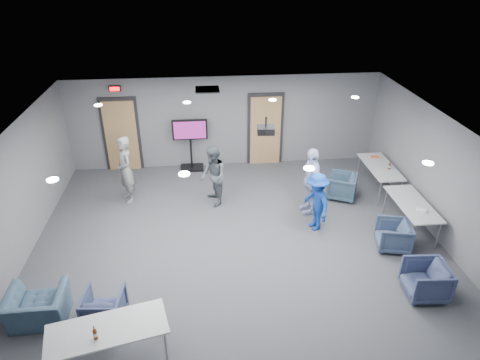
{
  "coord_description": "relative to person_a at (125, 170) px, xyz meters",
  "views": [
    {
      "loc": [
        -0.71,
        -7.8,
        5.77
      ],
      "look_at": [
        0.12,
        0.66,
        1.2
      ],
      "focal_mm": 32.0,
      "sensor_mm": 36.0,
      "label": 1
    }
  ],
  "objects": [
    {
      "name": "floor",
      "position": [
        2.66,
        -2.09,
        -0.87
      ],
      "size": [
        9.0,
        9.0,
        0.0
      ],
      "primitive_type": "plane",
      "color": "#36393E",
      "rests_on": "ground"
    },
    {
      "name": "ceiling",
      "position": [
        2.66,
        -2.09,
        1.83
      ],
      "size": [
        9.0,
        9.0,
        0.0
      ],
      "primitive_type": "plane",
      "rotation": [
        3.14,
        0.0,
        0.0
      ],
      "color": "silver",
      "rests_on": "wall_back"
    },
    {
      "name": "wall_back",
      "position": [
        2.66,
        1.91,
        0.48
      ],
      "size": [
        9.0,
        0.02,
        2.7
      ],
      "primitive_type": "cube",
      "color": "slate",
      "rests_on": "floor"
    },
    {
      "name": "wall_front",
      "position": [
        2.66,
        -6.09,
        0.48
      ],
      "size": [
        9.0,
        0.02,
        2.7
      ],
      "primitive_type": "cube",
      "color": "slate",
      "rests_on": "floor"
    },
    {
      "name": "wall_left",
      "position": [
        -1.84,
        -2.09,
        0.48
      ],
      "size": [
        0.02,
        8.0,
        2.7
      ],
      "primitive_type": "cube",
      "color": "slate",
      "rests_on": "floor"
    },
    {
      "name": "wall_right",
      "position": [
        7.16,
        -2.09,
        0.48
      ],
      "size": [
        0.02,
        8.0,
        2.7
      ],
      "primitive_type": "cube",
      "color": "slate",
      "rests_on": "floor"
    },
    {
      "name": "door_left",
      "position": [
        -0.34,
        1.86,
        0.19
      ],
      "size": [
        1.06,
        0.17,
        2.24
      ],
      "color": "black",
      "rests_on": "wall_back"
    },
    {
      "name": "door_right",
      "position": [
        3.86,
        1.86,
        0.19
      ],
      "size": [
        1.06,
        0.17,
        2.24
      ],
      "color": "black",
      "rests_on": "wall_back"
    },
    {
      "name": "exit_sign",
      "position": [
        -0.34,
        1.84,
        1.58
      ],
      "size": [
        0.32,
        0.08,
        0.16
      ],
      "color": "black",
      "rests_on": "wall_back"
    },
    {
      "name": "hvac_diffuser",
      "position": [
        2.16,
        0.71,
        1.81
      ],
      "size": [
        0.6,
        0.6,
        0.03
      ],
      "primitive_type": "cube",
      "color": "black",
      "rests_on": "ceiling"
    },
    {
      "name": "downlights",
      "position": [
        2.66,
        -2.09,
        1.81
      ],
      "size": [
        6.18,
        3.78,
        0.02
      ],
      "color": "white",
      "rests_on": "ceiling"
    },
    {
      "name": "person_a",
      "position": [
        0.0,
        0.0,
        0.0
      ],
      "size": [
        0.66,
        0.76,
        1.75
      ],
      "primitive_type": "imported",
      "rotation": [
        0.0,
        0.0,
        -1.1
      ],
      "color": "gray",
      "rests_on": "floor"
    },
    {
      "name": "person_b",
      "position": [
        2.2,
        -0.41,
        -0.09
      ],
      "size": [
        0.75,
        0.88,
        1.58
      ],
      "primitive_type": "imported",
      "rotation": [
        0.0,
        0.0,
        -1.35
      ],
      "color": "#4F585E",
      "rests_on": "floor"
    },
    {
      "name": "person_c",
      "position": [
        4.55,
        -1.0,
        -0.02
      ],
      "size": [
        0.5,
        1.04,
        1.71
      ],
      "primitive_type": "imported",
      "rotation": [
        0.0,
        0.0,
        -1.49
      ],
      "color": "#B5BFE8",
      "rests_on": "floor"
    },
    {
      "name": "person_d",
      "position": [
        4.5,
        -1.74,
        -0.16
      ],
      "size": [
        0.74,
        1.02,
        1.43
      ],
      "primitive_type": "imported",
      "rotation": [
        0.0,
        0.0,
        -1.33
      ],
      "color": "#173A96",
      "rests_on": "floor"
    },
    {
      "name": "chair_right_a",
      "position": [
        5.56,
        -0.41,
        -0.55
      ],
      "size": [
        0.95,
        0.94,
        0.66
      ],
      "primitive_type": "imported",
      "rotation": [
        0.0,
        0.0,
        -2.0
      ],
      "color": "#374D60",
      "rests_on": "floor"
    },
    {
      "name": "chair_right_b",
      "position": [
        6.01,
        -2.65,
        -0.56
      ],
      "size": [
        0.83,
        0.82,
        0.64
      ],
      "primitive_type": "imported",
      "rotation": [
        0.0,
        0.0,
        -1.79
      ],
      "color": "#3A4864",
      "rests_on": "floor"
    },
    {
      "name": "chair_right_c",
      "position": [
        6.01,
        -4.12,
        -0.53
      ],
      "size": [
        0.8,
        0.78,
        0.68
      ],
      "primitive_type": "imported",
      "rotation": [
        0.0,
        0.0,
        -1.64
      ],
      "color": "#394363",
      "rests_on": "floor"
    },
    {
      "name": "chair_front_a",
      "position": [
        0.14,
        -4.2,
        -0.56
      ],
      "size": [
        0.73,
        0.75,
        0.63
      ],
      "primitive_type": "imported",
      "rotation": [
        0.0,
        0.0,
        3.05
      ],
      "color": "#394263",
      "rests_on": "floor"
    },
    {
      "name": "chair_front_b",
      "position": [
        -1.01,
        -4.09,
        -0.56
      ],
      "size": [
        0.99,
        0.87,
        0.63
      ],
      "primitive_type": "imported",
      "rotation": [
        0.0,
        0.0,
        3.16
      ],
      "color": "#3E566B",
      "rests_on": "floor"
    },
    {
      "name": "table_right_a",
      "position": [
        6.66,
        -0.14,
        -0.19
      ],
      "size": [
        0.71,
        1.7,
        0.73
      ],
      "rotation": [
        0.0,
        0.0,
        1.57
      ],
      "color": "silver",
      "rests_on": "floor"
    },
    {
      "name": "table_right_b",
      "position": [
        6.66,
        -2.04,
        -0.19
      ],
      "size": [
        0.71,
        1.69,
        0.73
      ],
      "rotation": [
        0.0,
        0.0,
        1.57
      ],
      "color": "silver",
      "rests_on": "floor"
    },
    {
      "name": "table_front_left",
      "position": [
        0.4,
        -5.09,
        -0.19
      ],
      "size": [
        1.92,
        1.13,
        0.73
      ],
      "rotation": [
        0.0,
        0.0,
        0.23
      ],
      "color": "silver",
      "rests_on": "floor"
    },
    {
      "name": "bottle_front",
      "position": [
        0.27,
        -5.27,
        -0.05
      ],
      "size": [
        0.06,
        0.06,
        0.25
      ],
      "color": "#52230E",
      "rests_on": "table_front_left"
    },
    {
      "name": "bottle_right",
      "position": [
        6.81,
        -0.34,
        -0.06
      ],
      "size": [
        0.06,
        0.06,
        0.22
      ],
      "color": "#52230E",
      "rests_on": "table_right_a"
    },
    {
      "name": "snack_box",
      "position": [
        6.7,
        0.37,
        -0.12
      ],
      "size": [
        0.22,
        0.18,
        0.04
      ],
      "primitive_type": "cube",
      "rotation": [
        0.0,
        0.0,
        -0.27
      ],
      "color": "#D05534",
      "rests_on": "table_right_a"
    },
    {
      "name": "wrapper",
      "position": [
        6.69,
        -2.39,
        -0.12
      ],
      "size": [
        0.24,
        0.21,
        0.04
      ],
      "primitive_type": "cube",
      "rotation": [
        0.0,
        0.0,
        -0.43
      ],
      "color": "white",
      "rests_on": "table_right_b"
    },
    {
      "name": "tv_stand",
      "position": [
        1.64,
        1.66,
        0.0
      ],
      "size": [
        1.01,
        0.48,
        1.55
      ],
      "color": "black",
      "rests_on": "floor"
    },
    {
      "name": "projector",
      "position": [
        3.33,
        -1.46,
        1.53
      ],
      "size": [
        0.39,
        0.37,
        0.36
      ],
      "rotation": [
        0.0,
        0.0,
        -0.09
      ],
      "color": "black",
      "rests_on": "ceiling"
    }
  ]
}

